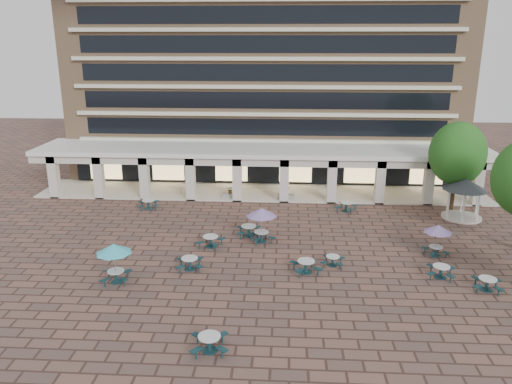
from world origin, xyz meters
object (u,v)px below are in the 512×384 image
(gazebo, at_px, (465,189))
(picnic_table_3, at_px, (487,283))
(picnic_table_1, at_px, (209,342))
(picnic_table_2, at_px, (306,265))
(planter_right, at_px, (286,194))
(planter_left, at_px, (230,194))

(gazebo, bearing_deg, picnic_table_3, -101.94)
(picnic_table_1, bearing_deg, picnic_table_3, 17.72)
(picnic_table_2, distance_m, gazebo, 17.13)
(picnic_table_2, bearing_deg, planter_right, 80.55)
(planter_left, xyz_separation_m, planter_right, (5.07, 0.00, 0.10))
(picnic_table_3, distance_m, planter_right, 20.30)
(picnic_table_1, relative_size, planter_left, 1.30)
(planter_right, bearing_deg, picnic_table_3, -54.69)
(gazebo, xyz_separation_m, planter_left, (-19.47, 3.99, -2.03))
(picnic_table_1, distance_m, planter_right, 23.68)
(picnic_table_1, relative_size, gazebo, 0.55)
(picnic_table_2, height_order, picnic_table_3, picnic_table_2)
(planter_left, distance_m, planter_right, 5.08)
(picnic_table_2, height_order, planter_left, planter_left)
(picnic_table_3, relative_size, planter_left, 1.32)
(picnic_table_2, xyz_separation_m, picnic_table_3, (10.42, -1.69, -0.03))
(picnic_table_1, relative_size, planter_right, 1.30)
(picnic_table_1, height_order, picnic_table_2, picnic_table_2)
(picnic_table_2, relative_size, planter_right, 1.41)
(picnic_table_3, xyz_separation_m, planter_left, (-16.81, 16.56, 0.00))
(picnic_table_2, bearing_deg, gazebo, 25.27)
(picnic_table_1, distance_m, gazebo, 26.47)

